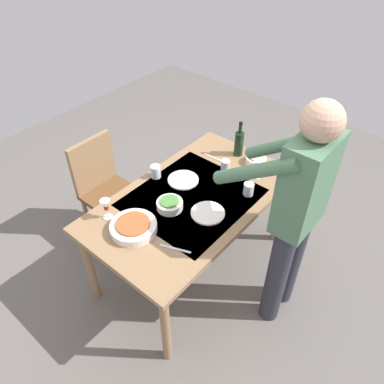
# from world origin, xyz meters

# --- Properties ---
(ground_plane) EXTENTS (6.00, 6.00, 0.00)m
(ground_plane) POSITION_xyz_m (0.00, 0.00, 0.00)
(ground_plane) COLOR #66605B
(dining_table) EXTENTS (1.54, 0.89, 0.75)m
(dining_table) POSITION_xyz_m (0.00, 0.00, 0.67)
(dining_table) COLOR #93704C
(dining_table) RESTS_ON ground_plane
(chair_near) EXTENTS (0.40, 0.40, 0.91)m
(chair_near) POSITION_xyz_m (0.16, -0.83, 0.53)
(chair_near) COLOR brown
(chair_near) RESTS_ON ground_plane
(person_server) EXTENTS (0.42, 0.61, 1.69)m
(person_server) POSITION_xyz_m (-0.12, 0.71, 0.96)
(person_server) COLOR #2D2D38
(person_server) RESTS_ON ground_plane
(wine_bottle) EXTENTS (0.07, 0.07, 0.30)m
(wine_bottle) POSITION_xyz_m (-0.64, -0.05, 0.86)
(wine_bottle) COLOR black
(wine_bottle) RESTS_ON dining_table
(wine_glass_left) EXTENTS (0.07, 0.07, 0.15)m
(wine_glass_left) POSITION_xyz_m (0.51, -0.30, 0.85)
(wine_glass_left) COLOR white
(wine_glass_left) RESTS_ON dining_table
(wine_glass_right) EXTENTS (0.07, 0.07, 0.15)m
(wine_glass_right) POSITION_xyz_m (-0.49, 0.22, 0.85)
(wine_glass_right) COLOR white
(wine_glass_right) RESTS_ON dining_table
(water_cup_near_left) EXTENTS (0.07, 0.07, 0.10)m
(water_cup_near_left) POSITION_xyz_m (-0.39, 0.00, 0.80)
(water_cup_near_left) COLOR silver
(water_cup_near_left) RESTS_ON dining_table
(water_cup_near_right) EXTENTS (0.08, 0.08, 0.10)m
(water_cup_near_right) POSITION_xyz_m (-0.01, -0.36, 0.80)
(water_cup_near_right) COLOR silver
(water_cup_near_right) RESTS_ON dining_table
(water_cup_far_left) EXTENTS (0.07, 0.07, 0.09)m
(water_cup_far_left) POSITION_xyz_m (-0.28, 0.28, 0.80)
(water_cup_far_left) COLOR silver
(water_cup_far_left) RESTS_ON dining_table
(serving_bowl_pasta) EXTENTS (0.30, 0.30, 0.07)m
(serving_bowl_pasta) POSITION_xyz_m (0.48, -0.08, 0.78)
(serving_bowl_pasta) COLOR white
(serving_bowl_pasta) RESTS_ON dining_table
(side_bowl_salad) EXTENTS (0.18, 0.18, 0.07)m
(side_bowl_salad) POSITION_xyz_m (0.18, -0.05, 0.78)
(side_bowl_salad) COLOR white
(side_bowl_salad) RESTS_ON dining_table
(side_bowl_bread) EXTENTS (0.16, 0.16, 0.07)m
(side_bowl_bread) POSITION_xyz_m (-0.63, 0.12, 0.78)
(side_bowl_bread) COLOR white
(side_bowl_bread) RESTS_ON dining_table
(dinner_plate_near) EXTENTS (0.23, 0.23, 0.01)m
(dinner_plate_near) POSITION_xyz_m (0.06, 0.19, 0.76)
(dinner_plate_near) COLOR white
(dinner_plate_near) RESTS_ON dining_table
(dinner_plate_far) EXTENTS (0.23, 0.23, 0.01)m
(dinner_plate_far) POSITION_xyz_m (-0.10, -0.17, 0.76)
(dinner_plate_far) COLOR white
(dinner_plate_far) RESTS_ON dining_table
(table_knife) EXTENTS (0.09, 0.19, 0.00)m
(table_knife) POSITION_xyz_m (0.43, 0.23, 0.75)
(table_knife) COLOR silver
(table_knife) RESTS_ON dining_table
(table_fork) EXTENTS (0.02, 0.18, 0.00)m
(table_fork) POSITION_xyz_m (-0.47, -0.18, 0.75)
(table_fork) COLOR silver
(table_fork) RESTS_ON dining_table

